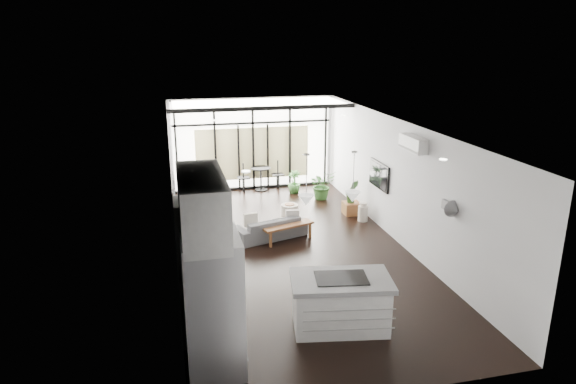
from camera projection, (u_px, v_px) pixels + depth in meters
name	position (u px, v px, depth m)	size (l,w,h in m)	color
floor	(291.00, 249.00, 11.46)	(5.00, 10.00, 0.00)	black
ceiling	(291.00, 125.00, 10.63)	(5.00, 10.00, 0.00)	white
wall_left	(173.00, 197.00, 10.49)	(0.02, 10.00, 2.80)	silver
wall_right	(398.00, 182.00, 11.60)	(0.02, 10.00, 2.80)	silver
wall_back	(253.00, 144.00, 15.70)	(5.00, 0.02, 2.80)	silver
wall_front	(386.00, 302.00, 6.40)	(5.00, 0.02, 2.80)	silver
glazing	(253.00, 144.00, 15.58)	(5.00, 0.20, 2.80)	black
skylight	(257.00, 103.00, 14.36)	(4.70, 1.90, 0.06)	white
neighbour_building	(253.00, 153.00, 15.74)	(3.50, 0.02, 1.60)	beige
island	(340.00, 303.00, 8.29)	(1.61, 0.95, 0.88)	white
cooktop	(341.00, 278.00, 8.16)	(0.83, 0.55, 0.01)	black
fridge	(213.00, 304.00, 7.12)	(0.78, 0.98, 2.02)	#ABACB0
appliance_column	(198.00, 271.00, 7.80)	(0.59, 0.62, 2.29)	white
upper_cabinets	(202.00, 205.00, 7.04)	(0.62, 1.75, 0.86)	white
pendant_left	(306.00, 200.00, 8.31)	(0.26, 0.26, 0.18)	white
pendant_right	(353.00, 197.00, 8.49)	(0.26, 0.26, 0.18)	white
sofa	(270.00, 224.00, 12.04)	(1.71, 0.50, 0.67)	#505053
console_bench	(288.00, 233.00, 11.88)	(1.25, 0.31, 0.40)	brown
pouf	(290.00, 211.00, 13.39)	(0.45, 0.45, 0.36)	beige
crate	(352.00, 208.00, 13.67)	(0.43, 0.43, 0.32)	brown
plant_tall	(322.00, 188.00, 14.90)	(0.75, 0.84, 0.65)	#2D5C25
plant_med	(294.00, 187.00, 15.48)	(0.39, 0.69, 0.39)	#2D5C25
plant_crate	(352.00, 197.00, 13.58)	(0.35, 0.63, 0.28)	#2D5C25
milk_can	(363.00, 212.00, 13.13)	(0.25, 0.25, 0.50)	beige
bistro_set	(261.00, 179.00, 15.71)	(1.48, 0.59, 0.71)	black
tv	(379.00, 175.00, 12.55)	(0.05, 1.10, 0.65)	black
ac_unit	(413.00, 144.00, 10.52)	(0.22, 0.90, 0.30)	silver
framed_art	(174.00, 198.00, 9.99)	(0.04, 0.70, 0.90)	black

